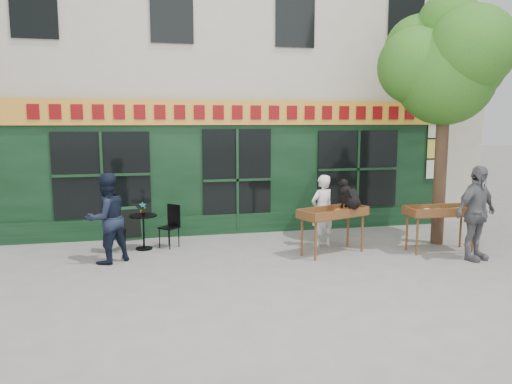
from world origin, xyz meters
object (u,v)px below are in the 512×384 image
man_right (476,213)px  bistro_table (143,225)px  book_cart_center (333,216)px  woman (322,211)px  dog (350,193)px  book_cart_right (441,214)px  man_left (107,218)px

man_right → bistro_table: bearing=141.9°
book_cart_center → woman: size_ratio=1.00×
man_right → bistro_table: (-6.53, 2.33, -0.42)m
man_right → dog: bearing=137.4°
book_cart_center → bistro_table: book_cart_center is taller
book_cart_right → man_left: size_ratio=0.84×
dog → woman: size_ratio=0.37×
book_cart_right → man_left: bearing=176.0°
book_cart_right → bistro_table: 6.43m
dog → man_left: bearing=155.0°
man_right → man_left: (-7.23, 1.43, -0.06)m
book_cart_center → bistro_table: 4.11m
woman → bistro_table: woman is taller
woman → bistro_table: 3.96m
book_cart_center → book_cart_right: bearing=-28.2°
woman → man_left: (-4.60, -0.29, 0.09)m
bistro_table → man_left: size_ratio=0.42×
dog → woman: bearing=96.2°
woman → man_right: 3.15m
woman → man_left: bearing=-16.7°
book_cart_center → dog: size_ratio=2.70×
dog → book_cart_right: (1.98, -0.27, -0.47)m
bistro_table → man_left: 1.19m
woman → man_left: 4.61m
bistro_table → man_left: (-0.70, -0.90, 0.35)m
man_right → man_left: man_right is taller
book_cart_center → man_left: (-4.60, 0.36, 0.08)m
man_left → dog: bearing=140.7°
book_cart_center → man_left: man_left is taller
woman → bistro_table: size_ratio=2.13×
woman → bistro_table: bearing=-29.2°
dog → man_left: size_ratio=0.33×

